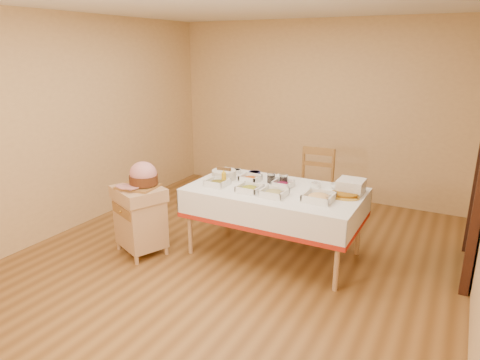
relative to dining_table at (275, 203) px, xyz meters
name	(u,v)px	position (x,y,z in m)	size (l,w,h in m)	color
room_shell	(237,141)	(-0.30, -0.30, 0.70)	(5.00, 5.00, 5.00)	brown
dining_table	(275,203)	(0.00, 0.00, 0.00)	(1.82, 1.02, 0.76)	tan
butcher_cart	(140,216)	(-1.31, -0.65, -0.17)	(0.67, 0.62, 0.76)	tan
dining_chair	(314,187)	(0.11, 0.99, -0.09)	(0.48, 0.46, 0.99)	olive
ham_on_board	(143,177)	(-1.27, -0.62, 0.28)	(0.43, 0.41, 0.28)	olive
serving_dish_a	(217,183)	(-0.60, -0.19, 0.19)	(0.23, 0.22, 0.10)	white
serving_dish_b	(249,189)	(-0.20, -0.21, 0.19)	(0.23, 0.23, 0.10)	white
serving_dish_c	(274,193)	(0.08, -0.22, 0.19)	(0.25, 0.25, 0.10)	white
serving_dish_d	(319,197)	(0.53, -0.14, 0.20)	(0.28, 0.28, 0.11)	white
serving_dish_e	(250,178)	(-0.36, 0.12, 0.19)	(0.22, 0.21, 0.10)	white
serving_dish_f	(283,184)	(0.05, 0.10, 0.19)	(0.21, 0.20, 0.10)	white
small_bowl_left	(236,171)	(-0.64, 0.31, 0.19)	(0.11, 0.11, 0.05)	white
small_bowl_mid	(255,174)	(-0.39, 0.30, 0.19)	(0.14, 0.14, 0.06)	navy
small_bowl_right	(316,185)	(0.37, 0.24, 0.19)	(0.11, 0.11, 0.05)	white
bowl_white_imported	(280,177)	(-0.09, 0.35, 0.18)	(0.15, 0.15, 0.04)	white
bowl_small_imported	(337,186)	(0.58, 0.32, 0.19)	(0.15, 0.15, 0.05)	white
preserve_jar_left	(271,178)	(-0.13, 0.18, 0.22)	(0.09, 0.09, 0.12)	silver
preserve_jar_right	(284,180)	(0.02, 0.18, 0.22)	(0.10, 0.10, 0.12)	silver
mustard_bottle	(224,178)	(-0.57, -0.11, 0.23)	(0.05, 0.05, 0.16)	gold
bread_basket	(224,174)	(-0.66, 0.06, 0.21)	(0.28, 0.28, 0.12)	silver
plate_stack	(351,186)	(0.74, 0.24, 0.23)	(0.26, 0.26, 0.14)	white
brass_platter	(344,195)	(0.72, 0.08, 0.18)	(0.32, 0.23, 0.04)	gold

